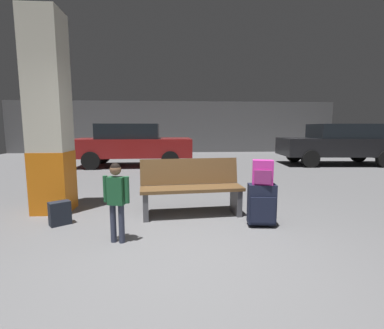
% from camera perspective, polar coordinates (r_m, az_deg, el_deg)
% --- Properties ---
extents(ground_plane, '(18.00, 18.00, 0.10)m').
position_cam_1_polar(ground_plane, '(6.91, -2.82, -4.45)').
color(ground_plane, slate).
extents(garage_back_wall, '(18.00, 0.12, 2.80)m').
position_cam_1_polar(garage_back_wall, '(15.61, -3.57, 7.64)').
color(garage_back_wall, '#565658').
rests_on(garage_back_wall, ground_plane).
extents(structural_pillar, '(0.57, 0.57, 3.18)m').
position_cam_1_polar(structural_pillar, '(5.10, -27.12, 8.89)').
color(structural_pillar, orange).
rests_on(structural_pillar, ground_plane).
extents(bench, '(1.64, 0.67, 0.89)m').
position_cam_1_polar(bench, '(4.46, -0.16, -4.71)').
color(bench, brown).
rests_on(bench, ground_plane).
extents(suitcase, '(0.40, 0.27, 0.60)m').
position_cam_1_polar(suitcase, '(4.08, 14.03, -7.86)').
color(suitcase, '#191E33').
rests_on(suitcase, ground_plane).
extents(backpack_bright, '(0.31, 0.25, 0.34)m').
position_cam_1_polar(backpack_bright, '(3.99, 14.22, -1.61)').
color(backpack_bright, '#D833A5').
rests_on(backpack_bright, suitcase).
extents(child, '(0.32, 0.23, 0.98)m').
position_cam_1_polar(child, '(3.48, -15.18, -5.83)').
color(child, '#33384C').
rests_on(child, ground_plane).
extents(backpack_dark_floor, '(0.32, 0.30, 0.34)m').
position_cam_1_polar(backpack_dark_floor, '(4.49, -25.36, -8.98)').
color(backpack_dark_floor, '#1E232D').
rests_on(backpack_dark_floor, ground_plane).
extents(parked_car_side, '(4.21, 2.03, 1.51)m').
position_cam_1_polar(parked_car_side, '(11.78, 27.66, 3.90)').
color(parked_car_side, black).
rests_on(parked_car_side, ground_plane).
extents(parked_car_far, '(4.13, 1.85, 1.51)m').
position_cam_1_polar(parked_car_far, '(10.27, -12.06, 4.18)').
color(parked_car_far, maroon).
rests_on(parked_car_far, ground_plane).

